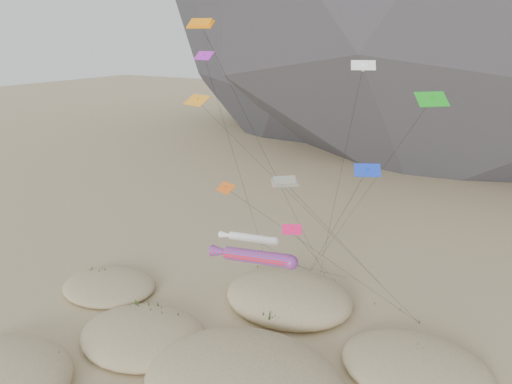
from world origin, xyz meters
TOP-DOWN VIEW (x-y plane):
  - dunes at (-0.98, 3.61)m, footprint 48.08×39.06m
  - dune_grass at (-1.66, 3.44)m, footprint 42.99×28.89m
  - kite_stakes at (1.78, 23.34)m, footprint 20.96×4.98m
  - rainbow_tube_kite at (1.15, 6.69)m, footprint 8.44×20.69m
  - white_tube_kite at (-2.16, 11.44)m, footprint 6.47×14.54m
  - orange_parafoil at (-8.15, 13.18)m, footprint 11.36×11.29m
  - multi_parafoil at (1.96, 10.84)m, footprint 7.20×16.32m
  - delta_kites at (2.53, 11.71)m, footprint 22.75×20.88m

SIDE VIEW (x-z plane):
  - kite_stakes at x=1.78m, z-range 0.00..0.30m
  - dunes at x=-0.98m, z-range -1.18..2.59m
  - dune_grass at x=-1.66m, z-range 0.08..1.59m
  - white_tube_kite at x=-2.16m, z-range 4.59..15.07m
  - rainbow_tube_kite at x=1.15m, z-range 4.81..16.31m
  - multi_parafoil at x=1.96m, z-range 7.71..24.45m
  - delta_kites at x=2.53m, z-range 6.93..33.96m
  - orange_parafoil at x=-8.15m, z-range 14.05..43.96m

